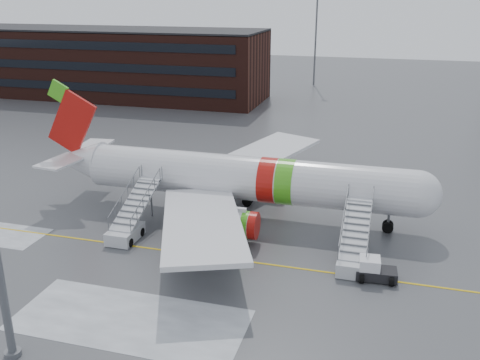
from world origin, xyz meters
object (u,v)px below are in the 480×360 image
(airstair_fwd, at_px, (353,252))
(airstair_aft, at_px, (129,224))
(airliner, at_px, (236,178))
(pushback_tug, at_px, (374,270))

(airstair_fwd, distance_m, airstair_aft, 17.63)
(airliner, relative_size, pushback_tug, 12.34)
(airstair_fwd, distance_m, pushback_tug, 2.28)
(airstair_aft, height_order, pushback_tug, airstair_aft)
(airstair_fwd, relative_size, airstair_aft, 1.00)
(airliner, height_order, airstair_aft, airliner)
(airstair_aft, bearing_deg, pushback_tug, -4.94)
(pushback_tug, bearing_deg, airstair_fwd, 132.66)
(airstair_fwd, relative_size, pushback_tug, 2.71)
(airliner, distance_m, airstair_fwd, 12.72)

